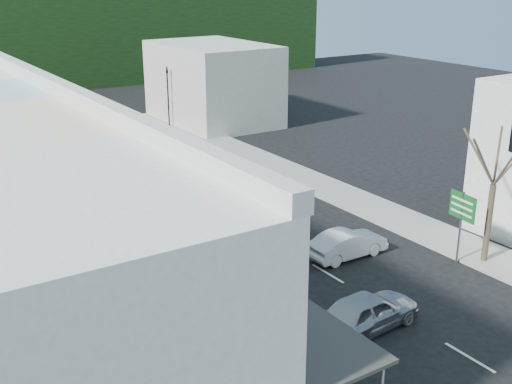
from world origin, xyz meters
name	(u,v)px	position (x,y,z in m)	size (l,w,h in m)	color
ground	(328,274)	(0.00, 0.00, 0.00)	(120.00, 120.00, 0.00)	black
sidewalk_left	(93,235)	(-7.50, 10.00, 0.07)	(3.00, 52.00, 0.15)	gray
sidewalk_right	(320,185)	(7.50, 10.00, 0.07)	(3.00, 52.00, 0.15)	gray
shopfront_row	(6,212)	(-12.49, 5.00, 4.00)	(8.25, 30.00, 8.00)	beige
distant_block_right	(213,83)	(11.00, 30.00, 3.50)	(8.00, 12.00, 7.00)	#B7B2A8
bus	(160,190)	(-3.26, 10.75, 1.55)	(2.50, 11.60, 3.10)	#D6AF00
car_silver	(367,313)	(-1.77, -4.53, 0.70)	(1.80, 4.40, 1.40)	#A5A4A9
car_white	(347,243)	(1.93, 0.92, 0.70)	(1.80, 4.40, 1.40)	silver
car_red	(230,285)	(-5.00, 0.27, 0.70)	(1.90, 4.60, 1.40)	maroon
car_black_near	(218,182)	(1.46, 12.51, 0.70)	(1.84, 4.50, 1.40)	black
car_navy_mid	(175,157)	(1.70, 19.09, 0.70)	(1.80, 4.40, 1.40)	black
car_navy_far	(158,141)	(2.65, 23.84, 0.70)	(1.84, 4.50, 1.40)	black
pedestrian_left	(182,276)	(-6.56, 1.63, 1.00)	(0.60, 0.40, 1.70)	black
direction_sign	(460,228)	(5.80, -2.46, 1.78)	(0.37, 1.61, 3.57)	#0F5A1F
street_tree	(493,185)	(6.91, -3.13, 3.89)	(3.10, 3.10, 7.78)	#3C3022
traffic_signal	(168,97)	(6.60, 30.13, 2.65)	(0.71, 1.14, 5.30)	black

